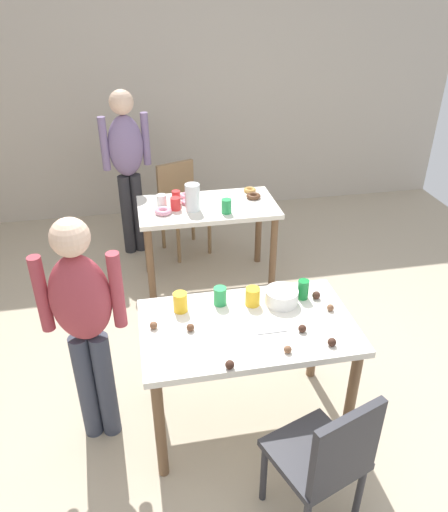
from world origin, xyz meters
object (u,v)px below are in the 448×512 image
object	(u,v)px
dining_table_near	(247,339)
soda_can	(303,289)
dining_table_far	(208,218)
mixing_bowl	(282,297)
person_girl_near	(84,318)
pitcher_far	(192,197)
chair_near_table	(326,457)
person_adult_far	(127,160)
chair_far_table	(181,203)

from	to	relation	value
dining_table_near	soda_can	bearing A→B (deg)	25.99
dining_table_far	mixing_bowl	distance (m)	1.49
person_girl_near	pitcher_far	size ratio (longest dim) A/B	6.49
dining_table_far	soda_can	distance (m)	1.50
person_girl_near	soda_can	xyz separation A→B (m)	(1.26, 0.11, -0.05)
person_girl_near	mixing_bowl	xyz separation A→B (m)	(1.12, 0.09, -0.07)
chair_near_table	pitcher_far	xyz separation A→B (m)	(-0.31, 2.29, 0.37)
dining_table_far	person_adult_far	distance (m)	0.99
soda_can	pitcher_far	bearing A→B (deg)	109.14
chair_far_table	chair_near_table	bearing A→B (deg)	-83.81
chair_near_table	person_adult_far	world-z (taller)	person_adult_far
pitcher_far	dining_table_near	bearing A→B (deg)	-86.54
mixing_bowl	chair_far_table	bearing A→B (deg)	99.53
person_adult_far	soda_can	xyz separation A→B (m)	(0.97, -2.14, -0.14)
mixing_bowl	dining_table_near	bearing A→B (deg)	-146.49
person_adult_far	soda_can	distance (m)	2.36
chair_near_table	chair_far_table	bearing A→B (deg)	96.19
person_adult_far	pitcher_far	bearing A→B (deg)	-57.00
person_girl_near	chair_near_table	bearing A→B (deg)	-36.29
chair_near_table	person_adult_far	distance (m)	3.19
person_adult_far	mixing_bowl	world-z (taller)	person_adult_far
person_girl_near	person_adult_far	xyz separation A→B (m)	(0.29, 2.25, 0.09)
dining_table_near	person_girl_near	distance (m)	0.91
dining_table_far	mixing_bowl	size ratio (longest dim) A/B	5.97
chair_far_table	dining_table_near	bearing A→B (deg)	-87.09
dining_table_near	pitcher_far	world-z (taller)	pitcher_far
person_adult_far	soda_can	world-z (taller)	person_adult_far
chair_far_table	mixing_bowl	distance (m)	2.18
person_girl_near	chair_far_table	bearing A→B (deg)	71.05
pitcher_far	chair_far_table	bearing A→B (deg)	91.72
chair_far_table	soda_can	size ratio (longest dim) A/B	7.13
dining_table_far	chair_near_table	distance (m)	2.37
dining_table_near	pitcher_far	bearing A→B (deg)	93.46
dining_table_far	pitcher_far	world-z (taller)	pitcher_far
dining_table_far	chair_far_table	bearing A→B (deg)	103.21
person_adult_far	chair_far_table	bearing A→B (deg)	-3.99
mixing_bowl	soda_can	world-z (taller)	soda_can
dining_table_near	mixing_bowl	world-z (taller)	mixing_bowl
chair_far_table	person_girl_near	xyz separation A→B (m)	(-0.76, -2.22, 0.37)
dining_table_near	chair_near_table	size ratio (longest dim) A/B	1.38
chair_far_table	dining_table_far	bearing A→B (deg)	-76.79
dining_table_near	chair_near_table	world-z (taller)	chair_near_table
dining_table_far	person_girl_near	distance (m)	1.82
mixing_bowl	chair_near_table	bearing A→B (deg)	-91.96
chair_near_table	pitcher_far	distance (m)	2.34
dining_table_far	chair_near_table	bearing A→B (deg)	-85.83
dining_table_near	chair_far_table	distance (m)	2.30
dining_table_far	dining_table_near	bearing A→B (deg)	-91.37
mixing_bowl	soda_can	bearing A→B (deg)	10.66
mixing_bowl	pitcher_far	size ratio (longest dim) A/B	0.87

